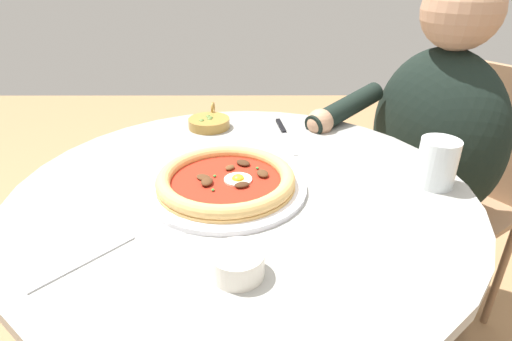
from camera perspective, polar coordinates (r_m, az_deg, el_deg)
dining_table at (r=0.93m, az=-1.67°, el=-12.71°), size 0.89×0.89×0.74m
pizza_on_plate at (r=0.80m, az=-4.12°, el=-1.49°), size 0.31×0.31×0.04m
water_glass at (r=0.88m, az=23.52°, el=0.58°), size 0.07×0.07×0.10m
steak_knife at (r=1.08m, az=3.78°, el=5.47°), size 0.22×0.04×0.01m
ramekin_capers at (r=0.60m, az=-2.69°, el=-12.54°), size 0.08×0.08×0.04m
olive_pan at (r=1.11m, az=-6.46°, el=6.56°), size 0.13×0.11×0.05m
fork_utensil at (r=0.68m, az=-22.50°, el=-11.52°), size 0.13×0.12×0.00m
diner_person at (r=1.34m, az=21.77°, el=-3.01°), size 0.45×0.59×1.12m
cafe_chair_diner at (r=1.45m, az=25.24°, el=-0.90°), size 0.57×0.57×0.86m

